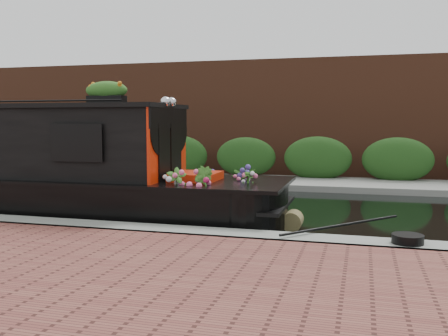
# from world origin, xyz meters

# --- Properties ---
(ground) EXTENTS (80.00, 80.00, 0.00)m
(ground) POSITION_xyz_m (0.00, 0.00, 0.00)
(ground) COLOR black
(ground) RESTS_ON ground
(near_bank_coping) EXTENTS (40.00, 0.60, 0.50)m
(near_bank_coping) POSITION_xyz_m (0.00, -3.30, 0.00)
(near_bank_coping) COLOR gray
(near_bank_coping) RESTS_ON ground
(far_bank_path) EXTENTS (40.00, 2.40, 0.34)m
(far_bank_path) POSITION_xyz_m (0.00, 4.20, 0.00)
(far_bank_path) COLOR gray
(far_bank_path) RESTS_ON ground
(far_hedge) EXTENTS (40.00, 1.10, 2.80)m
(far_hedge) POSITION_xyz_m (0.00, 5.10, 0.00)
(far_hedge) COLOR #1F4517
(far_hedge) RESTS_ON ground
(far_brick_wall) EXTENTS (40.00, 1.00, 8.00)m
(far_brick_wall) POSITION_xyz_m (0.00, 7.20, 0.00)
(far_brick_wall) COLOR brown
(far_brick_wall) RESTS_ON ground
(rope_fender) EXTENTS (0.34, 0.41, 0.34)m
(rope_fender) POSITION_xyz_m (2.35, -1.77, 0.17)
(rope_fender) COLOR brown
(rope_fender) RESTS_ON ground
(coiled_mooring_rope) EXTENTS (0.42, 0.42, 0.12)m
(coiled_mooring_rope) POSITION_xyz_m (4.10, -3.28, 0.31)
(coiled_mooring_rope) COLOR black
(coiled_mooring_rope) RESTS_ON near_bank_coping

